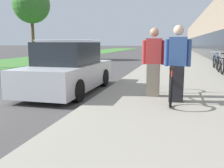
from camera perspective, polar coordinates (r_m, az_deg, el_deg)
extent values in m
cube|color=gray|center=(25.38, 15.07, 5.83)|extent=(4.78, 70.00, 0.12)
cube|color=#1E2328|center=(33.46, 19.29, 8.48)|extent=(0.10, 63.00, 2.20)
cube|color=#478438|center=(31.85, -8.59, 6.65)|extent=(5.86, 70.00, 0.03)
torus|color=black|center=(7.52, 13.59, 1.01)|extent=(0.06, 0.69, 0.69)
torus|color=black|center=(5.59, 13.31, -1.86)|extent=(0.06, 0.69, 0.69)
cylinder|color=red|center=(6.52, 13.54, 1.58)|extent=(0.04, 1.67, 0.04)
cylinder|color=red|center=(6.15, 13.45, 0.20)|extent=(0.04, 0.99, 0.32)
cylinder|color=red|center=(5.88, 13.51, 2.13)|extent=(0.03, 0.03, 0.28)
cube|color=black|center=(5.87, 13.56, 3.50)|extent=(0.11, 0.22, 0.05)
cylinder|color=red|center=(7.32, 13.68, 3.59)|extent=(0.03, 0.03, 0.30)
cylinder|color=silver|center=(7.31, 13.73, 4.76)|extent=(0.52, 0.03, 0.03)
cube|color=black|center=(6.19, 14.49, 0.07)|extent=(0.34, 0.24, 0.87)
cube|color=#33518E|center=(6.12, 14.79, 7.22)|extent=(0.41, 0.24, 0.67)
cylinder|color=#33518E|center=(6.12, 12.36, 6.99)|extent=(0.10, 0.10, 0.63)
cylinder|color=#33518E|center=(6.12, 17.19, 6.79)|extent=(0.10, 0.10, 0.63)
sphere|color=beige|center=(6.12, 14.99, 11.80)|extent=(0.24, 0.24, 0.24)
cube|color=#756B5B|center=(6.71, 9.37, 0.90)|extent=(0.33, 0.24, 0.86)
cube|color=#B23333|center=(6.64, 9.55, 7.42)|extent=(0.40, 0.24, 0.66)
cylinder|color=#B23333|center=(6.66, 7.35, 7.18)|extent=(0.10, 0.10, 0.62)
cylinder|color=#B23333|center=(6.62, 11.74, 7.05)|extent=(0.10, 0.10, 0.62)
sphere|color=tan|center=(6.64, 9.66, 11.59)|extent=(0.23, 0.23, 0.23)
torus|color=black|center=(13.09, 23.24, 4.20)|extent=(0.06, 0.77, 0.77)
torus|color=black|center=(12.15, 23.93, 3.80)|extent=(0.06, 0.77, 0.77)
cylinder|color=#B7BCC1|center=(12.61, 23.64, 5.06)|extent=(0.04, 0.82, 0.04)
cylinder|color=#B7BCC1|center=(12.42, 23.75, 4.49)|extent=(0.04, 0.50, 0.35)
cylinder|color=#B7BCC1|center=(12.29, 23.92, 5.69)|extent=(0.03, 0.03, 0.32)
cube|color=black|center=(12.29, 23.97, 6.42)|extent=(0.11, 0.22, 0.05)
cylinder|color=#B7BCC1|center=(12.99, 23.41, 5.92)|extent=(0.03, 0.03, 0.33)
cylinder|color=silver|center=(12.99, 23.46, 6.66)|extent=(0.52, 0.03, 0.03)
torus|color=black|center=(15.24, 22.32, 4.81)|extent=(0.06, 0.72, 0.72)
torus|color=black|center=(14.18, 22.91, 4.47)|extent=(0.06, 0.72, 0.72)
cylinder|color=#2D56A8|center=(14.69, 22.66, 5.49)|extent=(0.04, 0.92, 0.04)
cylinder|color=#2D56A8|center=(14.49, 22.75, 5.03)|extent=(0.04, 0.56, 0.33)
cylinder|color=#2D56A8|center=(14.34, 22.89, 5.99)|extent=(0.03, 0.03, 0.30)
cube|color=black|center=(14.34, 22.93, 6.58)|extent=(0.11, 0.22, 0.05)
cylinder|color=#2D56A8|center=(15.13, 22.45, 6.19)|extent=(0.03, 0.03, 0.31)
cylinder|color=silver|center=(15.12, 22.49, 6.79)|extent=(0.52, 0.03, 0.03)
cube|color=silver|center=(7.97, -9.85, 1.93)|extent=(1.69, 4.16, 0.72)
cube|color=#1E2328|center=(7.91, -9.99, 6.96)|extent=(1.46, 2.08, 0.67)
cylinder|color=silver|center=(8.32, -8.76, 9.77)|extent=(1.81, 0.04, 0.04)
cylinder|color=silver|center=(7.48, -11.53, 9.74)|extent=(1.81, 0.04, 0.04)
cylinder|color=black|center=(9.44, -11.07, 1.76)|extent=(0.22, 0.60, 0.60)
cylinder|color=black|center=(8.89, -1.92, 1.46)|extent=(0.22, 0.60, 0.60)
cylinder|color=black|center=(7.29, -19.43, -0.86)|extent=(0.22, 0.60, 0.60)
cylinder|color=black|center=(6.56, -7.99, -1.51)|extent=(0.22, 0.60, 0.60)
cylinder|color=brown|center=(23.74, -17.60, 9.78)|extent=(0.28, 0.28, 3.68)
sphere|color=#38702D|center=(23.96, -17.97, 16.89)|extent=(3.23, 3.23, 3.23)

